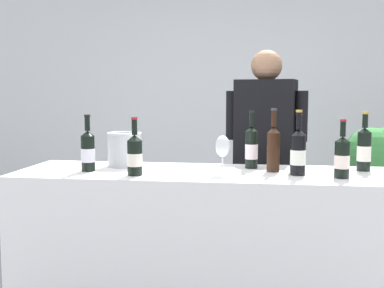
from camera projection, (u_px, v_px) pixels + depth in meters
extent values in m
cube|color=silver|center=(234.00, 94.00, 5.06)|extent=(8.00, 0.10, 2.80)
cube|color=white|center=(209.00, 259.00, 2.60)|extent=(2.10, 0.62, 0.97)
cylinder|color=black|center=(364.00, 152.00, 2.57)|extent=(0.07, 0.07, 0.21)
cone|color=black|center=(365.00, 130.00, 2.56)|extent=(0.07, 0.07, 0.03)
cylinder|color=black|center=(365.00, 121.00, 2.55)|extent=(0.03, 0.03, 0.08)
cylinder|color=#B79333|center=(365.00, 113.00, 2.55)|extent=(0.03, 0.03, 0.01)
cylinder|color=silver|center=(364.00, 154.00, 2.57)|extent=(0.07, 0.07, 0.08)
cylinder|color=black|center=(251.00, 150.00, 2.66)|extent=(0.07, 0.07, 0.21)
cone|color=black|center=(252.00, 129.00, 2.65)|extent=(0.07, 0.07, 0.03)
cylinder|color=black|center=(252.00, 120.00, 2.64)|extent=(0.03, 0.03, 0.08)
cylinder|color=black|center=(252.00, 112.00, 2.64)|extent=(0.03, 0.03, 0.01)
cylinder|color=silver|center=(251.00, 152.00, 2.66)|extent=(0.07, 0.07, 0.08)
cylinder|color=black|center=(88.00, 153.00, 2.56)|extent=(0.07, 0.07, 0.19)
cone|color=black|center=(88.00, 133.00, 2.55)|extent=(0.07, 0.07, 0.03)
cylinder|color=black|center=(87.00, 124.00, 2.55)|extent=(0.03, 0.03, 0.08)
cylinder|color=black|center=(87.00, 116.00, 2.54)|extent=(0.03, 0.03, 0.01)
cylinder|color=silver|center=(88.00, 155.00, 2.56)|extent=(0.08, 0.08, 0.07)
cylinder|color=black|center=(342.00, 160.00, 2.35)|extent=(0.07, 0.07, 0.18)
cone|color=black|center=(343.00, 139.00, 2.34)|extent=(0.07, 0.07, 0.03)
cylinder|color=black|center=(343.00, 129.00, 2.33)|extent=(0.03, 0.03, 0.08)
cylinder|color=maroon|center=(343.00, 120.00, 2.33)|extent=(0.03, 0.03, 0.01)
cylinder|color=silver|center=(342.00, 162.00, 2.35)|extent=(0.08, 0.08, 0.07)
cylinder|color=black|center=(135.00, 158.00, 2.43)|extent=(0.08, 0.08, 0.18)
cone|color=black|center=(135.00, 138.00, 2.42)|extent=(0.08, 0.08, 0.03)
cylinder|color=black|center=(134.00, 127.00, 2.41)|extent=(0.03, 0.03, 0.08)
cylinder|color=maroon|center=(134.00, 118.00, 2.41)|extent=(0.03, 0.03, 0.01)
cylinder|color=silver|center=(135.00, 160.00, 2.43)|extent=(0.08, 0.08, 0.07)
cylinder|color=black|center=(298.00, 154.00, 2.55)|extent=(0.08, 0.08, 0.20)
cone|color=black|center=(299.00, 132.00, 2.53)|extent=(0.08, 0.08, 0.04)
cylinder|color=black|center=(299.00, 122.00, 2.53)|extent=(0.03, 0.03, 0.07)
cylinder|color=maroon|center=(299.00, 115.00, 2.52)|extent=(0.03, 0.03, 0.01)
cylinder|color=silver|center=(298.00, 155.00, 2.55)|extent=(0.08, 0.08, 0.06)
cylinder|color=black|center=(298.00, 155.00, 2.44)|extent=(0.08, 0.08, 0.21)
cone|color=black|center=(299.00, 132.00, 2.42)|extent=(0.08, 0.08, 0.03)
cylinder|color=black|center=(299.00, 121.00, 2.42)|extent=(0.03, 0.03, 0.09)
cylinder|color=#B79333|center=(299.00, 111.00, 2.41)|extent=(0.03, 0.03, 0.01)
cylinder|color=silver|center=(298.00, 157.00, 2.44)|extent=(0.08, 0.08, 0.08)
cylinder|color=black|center=(273.00, 152.00, 2.54)|extent=(0.07, 0.07, 0.21)
cone|color=black|center=(274.00, 130.00, 2.53)|extent=(0.07, 0.07, 0.03)
cylinder|color=black|center=(274.00, 119.00, 2.53)|extent=(0.03, 0.03, 0.09)
cylinder|color=#333338|center=(274.00, 109.00, 2.52)|extent=(0.03, 0.03, 0.01)
cylinder|color=silver|center=(222.00, 174.00, 2.47)|extent=(0.08, 0.08, 0.00)
cylinder|color=silver|center=(223.00, 165.00, 2.47)|extent=(0.01, 0.01, 0.09)
ellipsoid|color=silver|center=(223.00, 146.00, 2.46)|extent=(0.08, 0.08, 0.11)
ellipsoid|color=maroon|center=(223.00, 150.00, 2.46)|extent=(0.06, 0.06, 0.04)
cylinder|color=silver|center=(125.00, 150.00, 2.74)|extent=(0.19, 0.19, 0.19)
torus|color=silver|center=(124.00, 133.00, 2.73)|extent=(0.20, 0.20, 0.01)
cube|color=black|center=(264.00, 236.00, 3.19)|extent=(0.39, 0.30, 0.86)
cube|color=black|center=(266.00, 127.00, 3.12)|extent=(0.42, 0.31, 0.62)
sphere|color=#8C664C|center=(267.00, 66.00, 3.07)|extent=(0.20, 0.20, 0.20)
cylinder|color=black|center=(302.00, 116.00, 3.03)|extent=(0.08, 0.08, 0.33)
cylinder|color=black|center=(232.00, 115.00, 3.18)|extent=(0.08, 0.08, 0.33)
cylinder|color=brown|center=(371.00, 252.00, 3.82)|extent=(0.38, 0.38, 0.23)
sphere|color=#387F3D|center=(372.00, 155.00, 3.63)|extent=(0.42, 0.42, 0.42)
sphere|color=#387F3D|center=(384.00, 147.00, 3.61)|extent=(0.29, 0.29, 0.29)
sphere|color=#387F3D|center=(368.00, 188.00, 3.87)|extent=(0.41, 0.41, 0.41)
sphere|color=#387F3D|center=(375.00, 188.00, 3.84)|extent=(0.41, 0.41, 0.41)
sphere|color=#387F3D|center=(376.00, 182.00, 3.83)|extent=(0.32, 0.32, 0.32)
cylinder|color=#4C3823|center=(373.00, 202.00, 3.77)|extent=(0.05, 0.05, 0.60)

